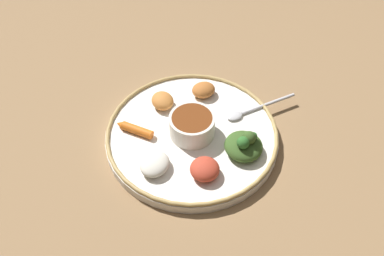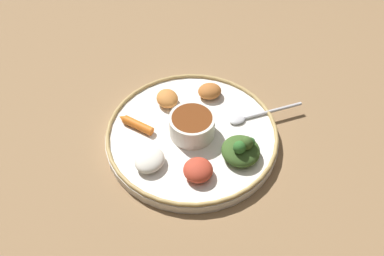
# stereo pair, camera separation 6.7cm
# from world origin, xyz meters

# --- Properties ---
(ground_plane) EXTENTS (2.40, 2.40, 0.00)m
(ground_plane) POSITION_xyz_m (0.00, 0.00, 0.00)
(ground_plane) COLOR olive
(platter) EXTENTS (0.35, 0.35, 0.02)m
(platter) POSITION_xyz_m (0.00, 0.00, 0.01)
(platter) COLOR white
(platter) RESTS_ON ground_plane
(platter_rim) EXTENTS (0.34, 0.34, 0.01)m
(platter_rim) POSITION_xyz_m (0.00, 0.00, 0.02)
(platter_rim) COLOR tan
(platter_rim) RESTS_ON platter
(center_bowl) EXTENTS (0.09, 0.09, 0.04)m
(center_bowl) POSITION_xyz_m (0.00, 0.00, 0.04)
(center_bowl) COLOR silver
(center_bowl) RESTS_ON platter
(spoon) EXTENTS (0.03, 0.16, 0.01)m
(spoon) POSITION_xyz_m (-0.02, -0.13, 0.02)
(spoon) COLOR silver
(spoon) RESTS_ON platter
(greens_pile) EXTENTS (0.09, 0.09, 0.05)m
(greens_pile) POSITION_xyz_m (-0.09, -0.06, 0.04)
(greens_pile) COLOR #385623
(greens_pile) RESTS_ON platter
(carrot_near_spoon) EXTENTS (0.08, 0.06, 0.02)m
(carrot_near_spoon) POSITION_xyz_m (0.06, 0.09, 0.03)
(carrot_near_spoon) COLOR orange
(carrot_near_spoon) RESTS_ON platter
(mound_berbere_red) EXTENTS (0.07, 0.07, 0.03)m
(mound_berbere_red) POSITION_xyz_m (-0.10, 0.03, 0.04)
(mound_berbere_red) COLOR #B73D28
(mound_berbere_red) RESTS_ON platter
(mound_rice_white) EXTENTS (0.08, 0.08, 0.03)m
(mound_rice_white) POSITION_xyz_m (-0.04, 0.10, 0.03)
(mound_rice_white) COLOR silver
(mound_rice_white) RESTS_ON platter
(mound_chickpea) EXTENTS (0.05, 0.06, 0.03)m
(mound_chickpea) POSITION_xyz_m (0.08, -0.08, 0.03)
(mound_chickpea) COLOR #B2662D
(mound_chickpea) RESTS_ON platter
(mound_squash) EXTENTS (0.06, 0.05, 0.03)m
(mound_squash) POSITION_xyz_m (0.10, 0.01, 0.03)
(mound_squash) COLOR #C67A38
(mound_squash) RESTS_ON platter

